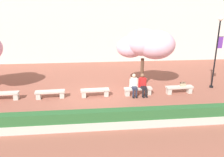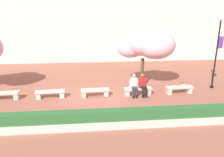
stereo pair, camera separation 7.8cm
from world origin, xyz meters
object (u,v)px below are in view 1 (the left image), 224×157
object	(u,v)px
stone_bench_east_end	(179,89)
stone_bench_near_west	(50,93)
stone_bench_center	(95,92)
stone_bench_near_east	(138,90)
handbag	(183,84)
lamp_post_with_banner	(217,46)
person_seated_left	(134,84)
stone_bench_west_end	(4,95)
cherry_tree_main	(146,44)
person_seated_right	(143,84)

from	to	relation	value
stone_bench_east_end	stone_bench_near_west	bearing A→B (deg)	180.00
stone_bench_center	stone_bench_near_east	size ratio (longest dim) A/B	1.00
handbag	lamp_post_with_banner	world-z (taller)	lamp_post_with_banner
stone_bench_center	person_seated_left	world-z (taller)	person_seated_left
stone_bench_west_end	person_seated_left	size ratio (longest dim) A/B	1.28
person_seated_left	stone_bench_west_end	bearing A→B (deg)	179.58
stone_bench_center	person_seated_left	size ratio (longest dim) A/B	1.28
stone_bench_west_end	cherry_tree_main	world-z (taller)	cherry_tree_main
cherry_tree_main	lamp_post_with_banner	size ratio (longest dim) A/B	0.84
stone_bench_near_west	handbag	xyz separation A→B (m)	(7.77, -0.02, 0.28)
stone_bench_center	person_seated_right	distance (m)	2.82
person_seated_left	stone_bench_near_west	bearing A→B (deg)	179.36
stone_bench_east_end	person_seated_left	distance (m)	2.81
stone_bench_center	person_seated_right	xyz separation A→B (m)	(2.79, -0.05, 0.40)
stone_bench_near_east	handbag	distance (m)	2.73
stone_bench_west_end	stone_bench_near_west	bearing A→B (deg)	0.00
person_seated_right	handbag	distance (m)	2.46
cherry_tree_main	lamp_post_with_banner	world-z (taller)	lamp_post_with_banner
stone_bench_near_west	lamp_post_with_banner	distance (m)	10.42
stone_bench_east_end	cherry_tree_main	distance (m)	3.36
stone_bench_west_end	stone_bench_near_west	distance (m)	2.52
stone_bench_near_west	stone_bench_center	size ratio (longest dim) A/B	1.00
stone_bench_west_end	cherry_tree_main	size ratio (longest dim) A/B	0.44
stone_bench_west_end	lamp_post_with_banner	world-z (taller)	lamp_post_with_banner
stone_bench_west_end	lamp_post_with_banner	bearing A→B (deg)	3.72
handbag	lamp_post_with_banner	bearing A→B (deg)	19.68
stone_bench_center	stone_bench_west_end	bearing A→B (deg)	180.00
stone_bench_near_west	person_seated_right	bearing A→B (deg)	-0.57
stone_bench_near_west	handbag	bearing A→B (deg)	-0.13
stone_bench_center	person_seated_left	xyz separation A→B (m)	(2.27, -0.05, 0.40)
stone_bench_center	handbag	bearing A→B (deg)	-0.19
stone_bench_west_end	stone_bench_center	world-z (taller)	same
stone_bench_near_east	stone_bench_near_west	bearing A→B (deg)	180.00
stone_bench_east_end	lamp_post_with_banner	size ratio (longest dim) A/B	0.37
person_seated_right	handbag	world-z (taller)	person_seated_right
stone_bench_west_end	person_seated_left	distance (m)	7.33
person_seated_left	person_seated_right	bearing A→B (deg)	0.09
stone_bench_west_end	stone_bench_center	size ratio (longest dim) A/B	1.00
handbag	stone_bench_east_end	bearing A→B (deg)	174.84
handbag	lamp_post_with_banner	distance (m)	3.25
stone_bench_west_end	cherry_tree_main	distance (m)	8.80
person_seated_left	person_seated_right	distance (m)	0.52
stone_bench_west_end	stone_bench_near_east	distance (m)	7.57
stone_bench_near_east	person_seated_left	xyz separation A→B (m)	(-0.25, -0.05, 0.40)
stone_bench_center	cherry_tree_main	distance (m)	4.34
stone_bench_near_west	stone_bench_east_end	distance (m)	7.57
stone_bench_near_east	person_seated_left	distance (m)	0.48
person_seated_right	stone_bench_west_end	bearing A→B (deg)	179.61
stone_bench_east_end	handbag	size ratio (longest dim) A/B	4.86
stone_bench_near_east	person_seated_left	size ratio (longest dim) A/B	1.28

